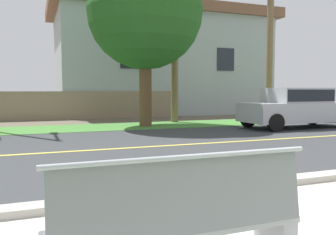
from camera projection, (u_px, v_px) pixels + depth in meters
ground_plane at (124, 140)px, 10.24m from camera, size 140.00×140.00×0.00m
curb_edge at (219, 189)px, 4.98m from camera, size 44.00×0.30×0.11m
street_asphalt at (138, 148)px, 8.85m from camera, size 52.00×8.00×0.01m
road_centre_line at (138, 147)px, 8.85m from camera, size 48.00×0.14×0.01m
far_verge_grass at (101, 127)px, 13.71m from camera, size 48.00×2.80×0.02m
bench_left at (180, 225)px, 2.57m from camera, size 1.94×0.48×1.01m
car_silver_near at (296, 106)px, 13.50m from camera, size 4.30×1.86×1.54m
shade_tree_left at (149, 2)px, 13.64m from camera, size 4.53×4.53×7.48m
garden_wall at (54, 106)px, 17.21m from camera, size 13.00×0.36×1.40m
house_across_street at (161, 61)px, 22.38m from camera, size 13.66×6.91×6.49m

